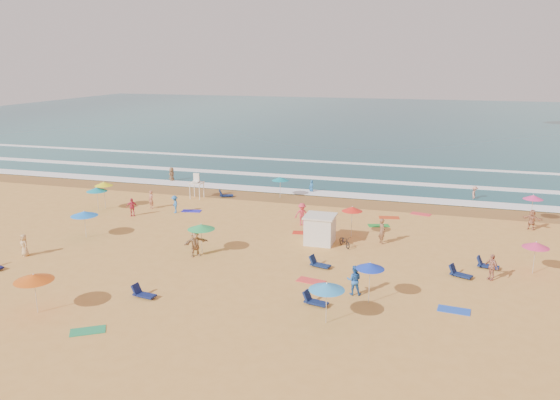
# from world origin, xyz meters

# --- Properties ---
(ground) EXTENTS (220.00, 220.00, 0.00)m
(ground) POSITION_xyz_m (0.00, 0.00, 0.00)
(ground) COLOR gold
(ground) RESTS_ON ground
(ocean) EXTENTS (220.00, 140.00, 0.18)m
(ocean) POSITION_xyz_m (0.00, 84.00, 0.00)
(ocean) COLOR #0C4756
(ocean) RESTS_ON ground
(wet_sand) EXTENTS (220.00, 220.00, 0.00)m
(wet_sand) POSITION_xyz_m (0.00, 12.50, 0.01)
(wet_sand) COLOR olive
(wet_sand) RESTS_ON ground
(surf_foam) EXTENTS (200.00, 18.70, 0.05)m
(surf_foam) POSITION_xyz_m (0.00, 21.32, 0.10)
(surf_foam) COLOR white
(surf_foam) RESTS_ON ground
(cabana) EXTENTS (2.00, 2.00, 2.00)m
(cabana) POSITION_xyz_m (4.34, 0.26, 1.00)
(cabana) COLOR silver
(cabana) RESTS_ON ground
(cabana_roof) EXTENTS (2.20, 2.20, 0.12)m
(cabana_roof) POSITION_xyz_m (4.34, 0.26, 2.06)
(cabana_roof) COLOR silver
(cabana_roof) RESTS_ON cabana
(bicycle) EXTENTS (1.37, 1.58, 0.82)m
(bicycle) POSITION_xyz_m (6.24, -0.04, 0.41)
(bicycle) COLOR black
(bicycle) RESTS_ON ground
(lifeguard_stand) EXTENTS (1.20, 1.20, 2.10)m
(lifeguard_stand) POSITION_xyz_m (-9.99, 9.92, 1.05)
(lifeguard_stand) COLOR white
(lifeguard_stand) RESTS_ON ground
(beach_umbrellas) EXTENTS (53.00, 29.51, 0.76)m
(beach_umbrellas) POSITION_xyz_m (1.39, -2.08, 2.01)
(beach_umbrellas) COLOR yellow
(beach_umbrellas) RESTS_ON ground
(loungers) EXTENTS (47.81, 23.95, 0.34)m
(loungers) POSITION_xyz_m (6.05, -3.27, 0.17)
(loungers) COLOR #0E124A
(loungers) RESTS_ON ground
(towels) EXTENTS (48.21, 27.92, 0.03)m
(towels) POSITION_xyz_m (3.58, -1.78, 0.01)
(towels) COLOR #BD173B
(towels) RESTS_ON ground
(beachgoers) EXTENTS (39.97, 27.90, 2.15)m
(beachgoers) POSITION_xyz_m (0.07, 2.44, 0.81)
(beachgoers) COLOR tan
(beachgoers) RESTS_ON ground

